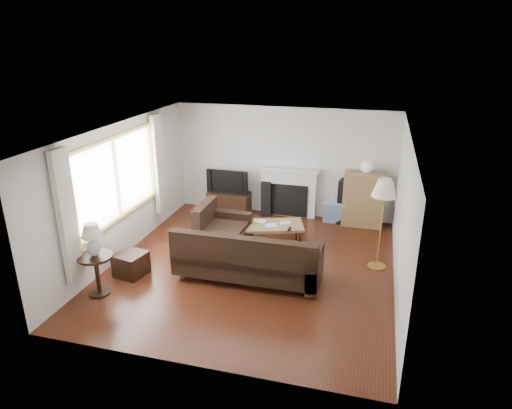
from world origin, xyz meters
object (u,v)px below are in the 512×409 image
(coffee_table, at_px, (272,235))
(floor_lamp, at_px, (381,225))
(side_table, at_px, (97,275))
(sectional_sofa, at_px, (248,255))
(bookshelf, at_px, (364,199))
(tv_stand, at_px, (229,202))

(coffee_table, bearing_deg, floor_lamp, -28.66)
(coffee_table, relative_size, side_table, 1.75)
(floor_lamp, bearing_deg, sectional_sofa, -155.68)
(bookshelf, relative_size, floor_lamp, 0.72)
(sectional_sofa, bearing_deg, tv_stand, 114.26)
(sectional_sofa, height_order, side_table, sectional_sofa)
(side_table, bearing_deg, bookshelf, 45.45)
(tv_stand, relative_size, floor_lamp, 0.59)
(tv_stand, distance_m, side_table, 4.13)
(bookshelf, distance_m, floor_lamp, 1.99)
(coffee_table, xyz_separation_m, side_table, (-2.30, -2.48, 0.11))
(tv_stand, height_order, floor_lamp, floor_lamp)
(coffee_table, height_order, floor_lamp, floor_lamp)
(side_table, bearing_deg, coffee_table, 47.11)
(bookshelf, bearing_deg, tv_stand, -179.75)
(tv_stand, xyz_separation_m, floor_lamp, (3.45, -1.93, 0.59))
(floor_lamp, bearing_deg, side_table, -154.18)
(sectional_sofa, relative_size, floor_lamp, 1.60)
(coffee_table, distance_m, floor_lamp, 2.16)
(sectional_sofa, xyz_separation_m, side_table, (-2.20, -1.14, -0.09))
(tv_stand, height_order, bookshelf, bookshelf)
(tv_stand, relative_size, bookshelf, 0.82)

